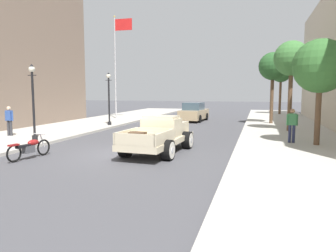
{
  "coord_description": "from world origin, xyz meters",
  "views": [
    {
      "loc": [
        5.46,
        -12.41,
        2.65
      ],
      "look_at": [
        1.35,
        2.2,
        1.0
      ],
      "focal_mm": 34.44,
      "sensor_mm": 36.0,
      "label": 1
    }
  ],
  "objects_px": {
    "street_tree_second": "(292,59)",
    "street_tree_third": "(273,67)",
    "street_lamp_near": "(33,96)",
    "street_lamp_far": "(109,95)",
    "hotrod_truck_cream": "(161,135)",
    "pedestrian_sidewalk_left": "(9,119)",
    "street_tree_farthest": "(281,73)",
    "car_background_tan": "(194,112)",
    "flagpole": "(117,56)",
    "pedestrian_sidewalk_right": "(292,124)",
    "street_tree_nearest": "(320,67)",
    "motorcycle_parked": "(29,148)"
  },
  "relations": [
    {
      "from": "hotrod_truck_cream",
      "to": "street_lamp_far",
      "type": "distance_m",
      "value": 10.7
    },
    {
      "from": "car_background_tan",
      "to": "street_tree_third",
      "type": "height_order",
      "value": "street_tree_third"
    },
    {
      "from": "pedestrian_sidewalk_left",
      "to": "street_tree_second",
      "type": "xyz_separation_m",
      "value": [
        15.33,
        6.69,
        3.52
      ]
    },
    {
      "from": "flagpole",
      "to": "street_tree_third",
      "type": "bearing_deg",
      "value": -3.43
    },
    {
      "from": "street_lamp_far",
      "to": "street_tree_farthest",
      "type": "relative_size",
      "value": 0.68
    },
    {
      "from": "car_background_tan",
      "to": "street_tree_farthest",
      "type": "bearing_deg",
      "value": 50.06
    },
    {
      "from": "street_lamp_near",
      "to": "car_background_tan",
      "type": "bearing_deg",
      "value": 68.33
    },
    {
      "from": "street_tree_farthest",
      "to": "flagpole",
      "type": "bearing_deg",
      "value": -145.51
    },
    {
      "from": "flagpole",
      "to": "street_tree_second",
      "type": "distance_m",
      "value": 15.3
    },
    {
      "from": "pedestrian_sidewalk_left",
      "to": "street_tree_nearest",
      "type": "xyz_separation_m",
      "value": [
        16.09,
        1.29,
        2.67
      ]
    },
    {
      "from": "car_background_tan",
      "to": "street_tree_second",
      "type": "height_order",
      "value": "street_tree_second"
    },
    {
      "from": "pedestrian_sidewalk_right",
      "to": "street_tree_second",
      "type": "xyz_separation_m",
      "value": [
        0.3,
        5.02,
        3.52
      ]
    },
    {
      "from": "street_lamp_near",
      "to": "street_lamp_far",
      "type": "height_order",
      "value": "same"
    },
    {
      "from": "pedestrian_sidewalk_right",
      "to": "flagpole",
      "type": "height_order",
      "value": "flagpole"
    },
    {
      "from": "street_lamp_near",
      "to": "street_lamp_far",
      "type": "bearing_deg",
      "value": 86.92
    },
    {
      "from": "street_tree_second",
      "to": "street_tree_third",
      "type": "height_order",
      "value": "street_tree_second"
    },
    {
      "from": "pedestrian_sidewalk_left",
      "to": "street_tree_third",
      "type": "distance_m",
      "value": 18.69
    },
    {
      "from": "motorcycle_parked",
      "to": "street_tree_farthest",
      "type": "bearing_deg",
      "value": 67.8
    },
    {
      "from": "pedestrian_sidewalk_left",
      "to": "street_lamp_far",
      "type": "bearing_deg",
      "value": 67.4
    },
    {
      "from": "pedestrian_sidewalk_right",
      "to": "flagpole",
      "type": "distance_m",
      "value": 18.08
    },
    {
      "from": "pedestrian_sidewalk_left",
      "to": "street_lamp_near",
      "type": "xyz_separation_m",
      "value": [
        2.41,
        -0.97,
        1.3
      ]
    },
    {
      "from": "hotrod_truck_cream",
      "to": "street_tree_third",
      "type": "distance_m",
      "value": 14.39
    },
    {
      "from": "pedestrian_sidewalk_right",
      "to": "motorcycle_parked",
      "type": "bearing_deg",
      "value": -149.41
    },
    {
      "from": "street_lamp_far",
      "to": "car_background_tan",
      "type": "bearing_deg",
      "value": 50.42
    },
    {
      "from": "pedestrian_sidewalk_right",
      "to": "street_lamp_near",
      "type": "distance_m",
      "value": 12.96
    },
    {
      "from": "flagpole",
      "to": "street_lamp_far",
      "type": "bearing_deg",
      "value": -72.27
    },
    {
      "from": "street_lamp_far",
      "to": "street_tree_farthest",
      "type": "height_order",
      "value": "street_tree_farthest"
    },
    {
      "from": "car_background_tan",
      "to": "hotrod_truck_cream",
      "type": "bearing_deg",
      "value": -84.57
    },
    {
      "from": "street_lamp_far",
      "to": "street_tree_nearest",
      "type": "xyz_separation_m",
      "value": [
        13.27,
        -5.5,
        1.37
      ]
    },
    {
      "from": "flagpole",
      "to": "street_tree_second",
      "type": "xyz_separation_m",
      "value": [
        14.23,
        -5.51,
        -1.17
      ]
    },
    {
      "from": "street_tree_nearest",
      "to": "street_tree_farthest",
      "type": "bearing_deg",
      "value": 91.16
    },
    {
      "from": "pedestrian_sidewalk_left",
      "to": "street_tree_farthest",
      "type": "distance_m",
      "value": 27.41
    },
    {
      "from": "hotrod_truck_cream",
      "to": "street_tree_farthest",
      "type": "bearing_deg",
      "value": 75.09
    },
    {
      "from": "car_background_tan",
      "to": "pedestrian_sidewalk_right",
      "type": "height_order",
      "value": "pedestrian_sidewalk_right"
    },
    {
      "from": "hotrod_truck_cream",
      "to": "street_lamp_far",
      "type": "relative_size",
      "value": 1.3
    },
    {
      "from": "street_tree_nearest",
      "to": "motorcycle_parked",
      "type": "bearing_deg",
      "value": -153.35
    },
    {
      "from": "pedestrian_sidewalk_left",
      "to": "pedestrian_sidewalk_right",
      "type": "bearing_deg",
      "value": 6.33
    },
    {
      "from": "car_background_tan",
      "to": "pedestrian_sidewalk_left",
      "type": "distance_m",
      "value": 15.25
    },
    {
      "from": "hotrod_truck_cream",
      "to": "motorcycle_parked",
      "type": "relative_size",
      "value": 2.38
    },
    {
      "from": "street_tree_second",
      "to": "pedestrian_sidewalk_left",
      "type": "bearing_deg",
      "value": -156.42
    },
    {
      "from": "pedestrian_sidewalk_left",
      "to": "street_tree_third",
      "type": "bearing_deg",
      "value": 38.34
    },
    {
      "from": "car_background_tan",
      "to": "street_tree_third",
      "type": "distance_m",
      "value": 7.62
    },
    {
      "from": "motorcycle_parked",
      "to": "flagpole",
      "type": "bearing_deg",
      "value": 102.67
    },
    {
      "from": "street_tree_third",
      "to": "pedestrian_sidewalk_right",
      "type": "bearing_deg",
      "value": -86.37
    },
    {
      "from": "street_tree_nearest",
      "to": "street_tree_second",
      "type": "xyz_separation_m",
      "value": [
        -0.77,
        5.4,
        0.85
      ]
    },
    {
      "from": "pedestrian_sidewalk_right",
      "to": "street_tree_farthest",
      "type": "relative_size",
      "value": 0.29
    },
    {
      "from": "street_lamp_far",
      "to": "street_lamp_near",
      "type": "bearing_deg",
      "value": -93.08
    },
    {
      "from": "flagpole",
      "to": "street_tree_second",
      "type": "height_order",
      "value": "flagpole"
    },
    {
      "from": "pedestrian_sidewalk_left",
      "to": "pedestrian_sidewalk_right",
      "type": "height_order",
      "value": "same"
    },
    {
      "from": "motorcycle_parked",
      "to": "street_tree_farthest",
      "type": "height_order",
      "value": "street_tree_farthest"
    }
  ]
}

